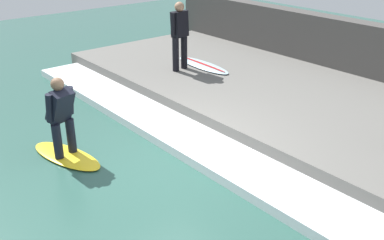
{
  "coord_description": "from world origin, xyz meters",
  "views": [
    {
      "loc": [
        -3.9,
        -5.34,
        3.79
      ],
      "look_at": [
        0.52,
        0.0,
        0.7
      ],
      "focal_mm": 42.0,
      "sensor_mm": 36.0,
      "label": 1
    }
  ],
  "objects_px": {
    "surfer_waiting_near": "(180,32)",
    "surfer_riding": "(61,113)",
    "surfboard_riding": "(67,156)",
    "surfboard_waiting_near": "(203,65)"
  },
  "relations": [
    {
      "from": "surfer_riding",
      "to": "surfboard_waiting_near",
      "type": "bearing_deg",
      "value": 19.45
    },
    {
      "from": "surfer_riding",
      "to": "surfer_waiting_near",
      "type": "distance_m",
      "value": 4.32
    },
    {
      "from": "surfboard_riding",
      "to": "surfer_riding",
      "type": "xyz_separation_m",
      "value": [
        0.0,
        0.0,
        0.81
      ]
    },
    {
      "from": "surfboard_waiting_near",
      "to": "surfer_riding",
      "type": "bearing_deg",
      "value": -160.55
    },
    {
      "from": "surfboard_riding",
      "to": "surfer_waiting_near",
      "type": "distance_m",
      "value": 4.48
    },
    {
      "from": "surfer_riding",
      "to": "surfer_waiting_near",
      "type": "relative_size",
      "value": 0.85
    },
    {
      "from": "surfboard_riding",
      "to": "surfer_riding",
      "type": "relative_size",
      "value": 1.2
    },
    {
      "from": "surfer_waiting_near",
      "to": "surfer_riding",
      "type": "bearing_deg",
      "value": -155.78
    },
    {
      "from": "surfer_riding",
      "to": "surfer_waiting_near",
      "type": "height_order",
      "value": "surfer_waiting_near"
    },
    {
      "from": "surfer_riding",
      "to": "surfboard_waiting_near",
      "type": "xyz_separation_m",
      "value": [
        4.53,
        1.6,
        -0.43
      ]
    }
  ]
}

